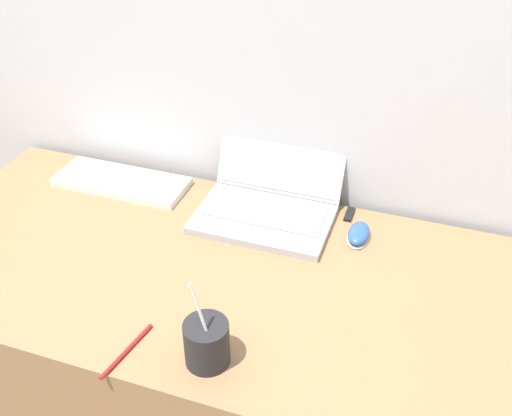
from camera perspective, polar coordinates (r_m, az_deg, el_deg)
name	(u,v)px	position (r m, az deg, el deg)	size (l,w,h in m)	color
desk	(205,367)	(1.67, -4.85, -14.84)	(1.45, 0.71, 0.72)	#936D47
laptop	(271,193)	(1.56, 1.40, 1.43)	(0.35, 0.33, 0.23)	#ADADB2
drink_cup	(207,342)	(1.18, -4.72, -12.61)	(0.09, 0.09, 0.20)	#232326
computer_mouse	(359,234)	(1.51, 9.75, -2.46)	(0.06, 0.10, 0.03)	#B2B2B7
external_keyboard	(122,182)	(1.73, -12.68, 2.45)	(0.38, 0.14, 0.02)	silver
usb_stick	(349,214)	(1.59, 8.88, -0.59)	(0.02, 0.06, 0.01)	black
pen	(127,351)	(1.24, -12.21, -13.15)	(0.04, 0.16, 0.01)	#A51E1E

